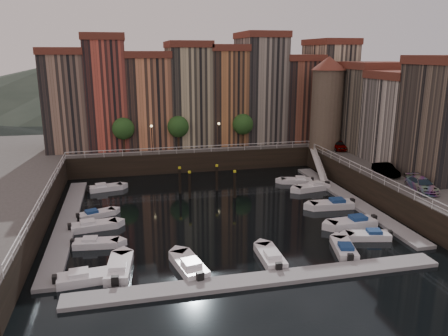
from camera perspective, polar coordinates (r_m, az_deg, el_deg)
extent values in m
plane|color=black|center=(50.19, -0.94, -5.28)|extent=(200.00, 200.00, 0.00)
cube|color=black|center=(74.46, -5.12, 2.54)|extent=(80.00, 20.00, 3.00)
cube|color=black|center=(60.16, 26.60, -1.97)|extent=(20.00, 36.00, 3.00)
cube|color=gray|center=(48.67, -19.82, -6.63)|extent=(2.00, 28.00, 0.35)
cube|color=gray|center=(54.77, 16.14, -3.95)|extent=(2.00, 28.00, 0.35)
cube|color=gray|center=(35.12, 5.03, -14.29)|extent=(30.00, 2.00, 0.35)
cone|color=#2D382D|center=(157.77, -20.61, 10.14)|extent=(80.00, 80.00, 14.00)
cone|color=#2D382D|center=(157.04, -7.68, 11.65)|extent=(100.00, 100.00, 18.00)
cone|color=#2D382D|center=(164.25, 4.82, 10.81)|extent=(70.00, 70.00, 12.00)
cube|color=#92715D|center=(70.49, -19.78, 8.05)|extent=(6.00, 10.00, 14.00)
cube|color=brown|center=(70.12, -20.33, 14.13)|extent=(6.30, 10.30, 1.00)
cube|color=#C6503E|center=(69.95, -15.00, 9.19)|extent=(5.80, 10.00, 16.00)
cube|color=brown|center=(69.71, -15.48, 16.15)|extent=(6.10, 10.30, 1.00)
cube|color=#DE885B|center=(70.13, -9.86, 8.46)|extent=(6.50, 10.00, 13.50)
cube|color=brown|center=(69.74, -10.13, 14.38)|extent=(6.80, 10.30, 1.00)
cube|color=#BFAF87|center=(70.68, -4.68, 9.28)|extent=(6.20, 10.00, 15.00)
cube|color=brown|center=(70.38, -4.82, 15.78)|extent=(6.50, 10.30, 1.00)
cube|color=#BC7745|center=(71.79, 0.05, 9.21)|extent=(5.60, 10.00, 14.50)
cube|color=brown|center=(71.46, 0.05, 15.41)|extent=(5.90, 10.30, 1.00)
cube|color=gray|center=(73.28, 4.70, 10.06)|extent=(6.40, 10.00, 16.50)
cube|color=brown|center=(73.09, 4.85, 16.91)|extent=(6.70, 10.30, 1.00)
cube|color=brown|center=(75.54, 9.21, 8.73)|extent=(6.00, 10.00, 13.00)
cube|color=brown|center=(75.15, 9.44, 14.04)|extent=(6.30, 10.30, 1.00)
cube|color=beige|center=(77.84, 13.37, 9.62)|extent=(5.90, 10.00, 15.50)
cube|color=brown|center=(77.60, 13.75, 15.69)|extent=(6.20, 10.30, 1.00)
cube|color=#6E6453|center=(68.99, 19.03, 7.14)|extent=(9.00, 8.00, 12.00)
cube|color=brown|center=(68.53, 19.49, 12.53)|extent=(9.30, 8.30, 1.00)
cube|color=beige|center=(62.47, 22.82, 5.61)|extent=(9.00, 8.00, 11.00)
cube|color=brown|center=(61.92, 23.38, 11.09)|extent=(9.30, 8.30, 1.00)
cylinder|color=#6B5B4C|center=(68.03, 13.22, 7.46)|extent=(4.60, 4.60, 12.00)
cone|color=brown|center=(67.55, 13.57, 13.18)|extent=(5.20, 5.20, 2.00)
cylinder|color=black|center=(65.63, -12.91, 2.97)|extent=(0.30, 0.30, 2.40)
sphere|color=#1E4719|center=(65.20, -13.03, 5.03)|extent=(3.20, 3.20, 3.20)
cylinder|color=black|center=(66.09, -5.95, 3.34)|extent=(0.30, 0.30, 2.40)
sphere|color=#1E4719|center=(65.66, -6.01, 5.40)|extent=(3.20, 3.20, 3.20)
cylinder|color=black|center=(67.99, 2.45, 3.73)|extent=(0.30, 0.30, 2.40)
sphere|color=#1E4719|center=(67.57, 2.48, 5.73)|extent=(3.20, 3.20, 3.20)
cylinder|color=black|center=(64.60, -9.39, 3.68)|extent=(0.12, 0.12, 4.00)
sphere|color=#FFD88C|center=(64.26, -9.46, 5.43)|extent=(0.36, 0.36, 0.36)
cylinder|color=black|center=(65.94, -0.67, 4.11)|extent=(0.12, 0.12, 4.00)
sphere|color=#FFD88C|center=(65.60, -0.68, 5.82)|extent=(0.36, 0.36, 0.36)
cube|color=white|center=(64.27, -3.93, 2.84)|extent=(36.00, 0.08, 0.08)
cube|color=white|center=(64.37, -3.92, 2.44)|extent=(36.00, 0.06, 0.06)
cube|color=white|center=(54.61, 18.08, -0.02)|extent=(0.08, 34.00, 0.08)
cube|color=white|center=(54.72, 18.04, -0.47)|extent=(0.06, 34.00, 0.06)
cube|color=white|center=(47.76, -22.35, -2.48)|extent=(0.08, 34.00, 0.08)
cube|color=white|center=(47.88, -22.30, -3.00)|extent=(0.06, 34.00, 0.06)
cube|color=white|center=(64.11, 12.26, 0.48)|extent=(2.78, 8.26, 2.81)
cube|color=white|center=(63.99, 12.28, 0.91)|extent=(1.93, 8.32, 3.65)
cylinder|color=black|center=(53.17, -4.50, -2.45)|extent=(0.32, 0.32, 3.60)
cylinder|color=gold|center=(52.65, -4.54, -0.53)|extent=(0.36, 0.36, 0.25)
cylinder|color=black|center=(55.20, -5.78, -1.83)|extent=(0.32, 0.32, 3.60)
cylinder|color=gold|center=(54.70, -5.83, 0.02)|extent=(0.36, 0.36, 0.25)
cylinder|color=black|center=(53.33, 1.41, -2.36)|extent=(0.32, 0.32, 3.60)
cylinder|color=gold|center=(52.81, 1.42, -0.44)|extent=(0.36, 0.36, 0.25)
cylinder|color=black|center=(56.01, -0.93, -1.51)|extent=(0.32, 0.32, 3.60)
cylinder|color=gold|center=(55.52, -0.94, 0.32)|extent=(0.36, 0.36, 0.25)
cube|color=white|center=(36.47, -17.37, -13.56)|extent=(4.70, 2.19, 0.78)
cube|color=white|center=(36.27, -18.43, -12.98)|extent=(1.56, 1.37, 0.52)
cube|color=black|center=(36.45, -21.24, -13.47)|extent=(0.41, 0.55, 0.72)
cube|color=white|center=(42.27, -16.34, -9.47)|extent=(4.17, 1.98, 0.69)
cube|color=white|center=(42.21, -17.13, -8.96)|extent=(1.39, 1.23, 0.46)
cube|color=black|center=(42.60, -19.19, -9.18)|extent=(0.37, 0.49, 0.64)
cube|color=white|center=(46.27, -16.60, -7.30)|extent=(4.66, 2.37, 0.76)
cube|color=white|center=(46.07, -17.40, -6.85)|extent=(1.58, 1.41, 0.51)
cube|color=black|center=(46.09, -19.52, -7.30)|extent=(0.43, 0.55, 0.71)
cube|color=white|center=(49.56, -16.29, -5.84)|extent=(4.13, 2.77, 0.66)
cube|color=navy|center=(49.28, -16.91, -5.51)|extent=(1.52, 1.42, 0.44)
cube|color=black|center=(48.98, -18.55, -6.00)|extent=(0.44, 0.52, 0.61)
cube|color=white|center=(58.59, -15.20, -2.54)|extent=(4.43, 2.45, 0.71)
cube|color=white|center=(58.39, -15.78, -2.21)|extent=(1.54, 1.39, 0.48)
cube|color=black|center=(58.23, -17.33, -2.57)|extent=(0.42, 0.53, 0.67)
cube|color=white|center=(44.38, 18.29, -8.44)|extent=(4.29, 2.38, 0.69)
cube|color=navy|center=(44.41, 19.02, -7.91)|extent=(1.49, 1.35, 0.46)
cube|color=black|center=(45.03, 20.89, -8.02)|extent=(0.41, 0.52, 0.65)
cube|color=white|center=(46.81, 16.35, -6.98)|extent=(4.98, 2.11, 0.84)
cube|color=navy|center=(46.98, 17.10, -6.30)|extent=(1.62, 1.40, 0.56)
cube|color=black|center=(48.06, 19.00, -6.26)|extent=(0.41, 0.57, 0.78)
cube|color=white|center=(51.66, 13.86, -4.74)|extent=(4.97, 2.20, 0.83)
cube|color=navy|center=(51.75, 14.57, -4.17)|extent=(1.63, 1.42, 0.55)
cube|color=black|center=(52.59, 16.43, -4.25)|extent=(0.42, 0.58, 0.77)
cube|color=white|center=(57.66, 11.38, -2.56)|extent=(4.83, 2.50, 0.78)
cube|color=white|center=(57.87, 11.92, -2.04)|extent=(1.65, 1.48, 0.52)
cube|color=black|center=(58.92, 13.34, -2.03)|extent=(0.45, 0.58, 0.73)
cube|color=white|center=(60.44, 9.42, -1.69)|extent=(4.39, 2.65, 0.70)
cube|color=white|center=(60.39, 9.97, -1.32)|extent=(1.57, 1.44, 0.47)
cube|color=black|center=(60.66, 11.45, -1.50)|extent=(0.44, 0.54, 0.65)
cube|color=white|center=(37.25, -13.50, -12.61)|extent=(2.43, 5.04, 0.83)
cube|color=white|center=(36.44, -13.68, -12.39)|extent=(1.50, 1.69, 0.55)
cube|color=black|center=(34.89, -14.04, -14.11)|extent=(0.59, 0.45, 0.77)
cube|color=white|center=(36.74, -4.64, -12.61)|extent=(2.84, 5.16, 0.83)
cube|color=white|center=(35.96, -4.29, -12.35)|extent=(1.62, 1.79, 0.55)
cube|color=black|center=(34.51, -3.15, -13.99)|extent=(0.62, 0.49, 0.78)
cube|color=white|center=(38.35, 6.03, -11.46)|extent=(1.83, 4.51, 0.76)
cube|color=white|center=(37.63, 6.33, -11.23)|extent=(1.25, 1.45, 0.51)
cube|color=black|center=(36.26, 7.17, -12.67)|extent=(0.52, 0.37, 0.71)
cube|color=white|center=(41.02, 15.39, -10.14)|extent=(2.69, 4.58, 0.73)
cube|color=navy|center=(40.32, 15.63, -9.92)|extent=(1.48, 1.62, 0.49)
cube|color=black|center=(38.95, 16.19, -11.19)|extent=(0.56, 0.45, 0.68)
imported|color=gray|center=(68.02, 14.71, 2.86)|extent=(2.40, 4.51, 1.46)
imported|color=gray|center=(55.47, 20.37, -0.27)|extent=(1.63, 4.24, 1.38)
imported|color=gray|center=(50.53, 24.39, -2.08)|extent=(2.65, 5.06, 1.40)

